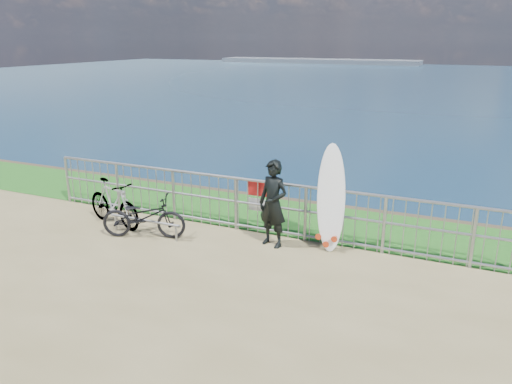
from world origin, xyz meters
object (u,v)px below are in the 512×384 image
at_px(bicycle_far, 114,203).
at_px(surfboard, 331,202).
at_px(bicycle_near, 144,216).
at_px(surfer, 273,204).

bearing_deg(bicycle_far, surfboard, -65.59).
bearing_deg(bicycle_near, bicycle_far, 53.66).
bearing_deg(surfer, bicycle_near, -149.44).
bearing_deg(surfboard, surfer, -163.60).
height_order(surfer, bicycle_far, surfer).
bearing_deg(surfer, surfboard, 31.84).
relative_size(surfboard, bicycle_far, 1.21).
bearing_deg(bicycle_near, surfboard, -94.20).
bearing_deg(bicycle_far, surfer, -67.97).
relative_size(surfboard, bicycle_near, 1.20).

